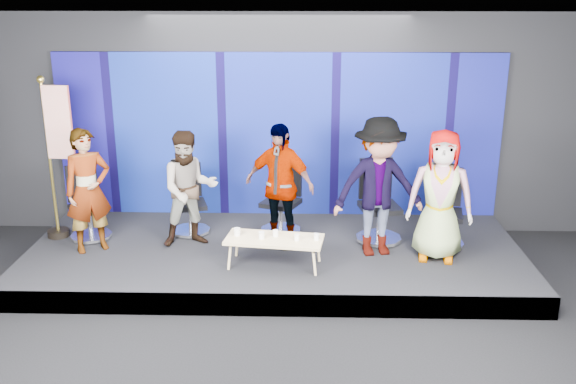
{
  "coord_description": "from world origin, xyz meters",
  "views": [
    {
      "loc": [
        0.41,
        -6.0,
        3.87
      ],
      "look_at": [
        0.19,
        2.4,
        1.16
      ],
      "focal_mm": 40.0,
      "sensor_mm": 36.0,
      "label": 1
    }
  ],
  "objects_px": {
    "mug_a": "(237,232)",
    "panelist_b": "(189,189)",
    "panelist_c": "(279,185)",
    "mug_b": "(262,235)",
    "chair_d": "(378,214)",
    "mug_c": "(276,233)",
    "flag_stand": "(57,155)",
    "panelist_a": "(88,191)",
    "chair_c": "(282,209)",
    "panelist_d": "(378,187)",
    "chair_e": "(444,221)",
    "panelist_e": "(440,196)",
    "mug_e": "(316,237)",
    "chair_a": "(88,214)",
    "chair_b": "(190,210)",
    "mug_d": "(297,237)",
    "coffee_table": "(274,240)"
  },
  "relations": [
    {
      "from": "panelist_c",
      "to": "chair_b",
      "type": "bearing_deg",
      "value": -175.39
    },
    {
      "from": "chair_b",
      "to": "mug_d",
      "type": "height_order",
      "value": "chair_b"
    },
    {
      "from": "chair_c",
      "to": "chair_e",
      "type": "relative_size",
      "value": 0.99
    },
    {
      "from": "chair_b",
      "to": "mug_d",
      "type": "xyz_separation_m",
      "value": [
        1.63,
        -1.28,
        0.1
      ]
    },
    {
      "from": "panelist_a",
      "to": "chair_c",
      "type": "height_order",
      "value": "panelist_a"
    },
    {
      "from": "chair_b",
      "to": "mug_e",
      "type": "bearing_deg",
      "value": -50.57
    },
    {
      "from": "panelist_c",
      "to": "mug_b",
      "type": "xyz_separation_m",
      "value": [
        -0.21,
        -0.76,
        -0.45
      ]
    },
    {
      "from": "panelist_e",
      "to": "mug_b",
      "type": "relative_size",
      "value": 19.01
    },
    {
      "from": "chair_d",
      "to": "mug_a",
      "type": "xyz_separation_m",
      "value": [
        -1.97,
        -0.88,
        0.05
      ]
    },
    {
      "from": "chair_b",
      "to": "mug_e",
      "type": "xyz_separation_m",
      "value": [
        1.89,
        -1.26,
        0.1
      ]
    },
    {
      "from": "panelist_d",
      "to": "mug_a",
      "type": "height_order",
      "value": "panelist_d"
    },
    {
      "from": "panelist_c",
      "to": "panelist_d",
      "type": "bearing_deg",
      "value": 11.51
    },
    {
      "from": "panelist_c",
      "to": "chair_e",
      "type": "bearing_deg",
      "value": 24.62
    },
    {
      "from": "chair_d",
      "to": "mug_c",
      "type": "bearing_deg",
      "value": -158.88
    },
    {
      "from": "panelist_a",
      "to": "panelist_c",
      "type": "bearing_deg",
      "value": -27.87
    },
    {
      "from": "coffee_table",
      "to": "mug_a",
      "type": "xyz_separation_m",
      "value": [
        -0.5,
        0.08,
        0.08
      ]
    },
    {
      "from": "panelist_d",
      "to": "panelist_e",
      "type": "relative_size",
      "value": 1.08
    },
    {
      "from": "panelist_a",
      "to": "mug_e",
      "type": "distance_m",
      "value": 3.22
    },
    {
      "from": "flag_stand",
      "to": "chair_c",
      "type": "bearing_deg",
      "value": 9.65
    },
    {
      "from": "mug_a",
      "to": "flag_stand",
      "type": "bearing_deg",
      "value": 162.07
    },
    {
      "from": "panelist_a",
      "to": "coffee_table",
      "type": "xyz_separation_m",
      "value": [
        2.59,
        -0.49,
        -0.51
      ]
    },
    {
      "from": "panelist_b",
      "to": "flag_stand",
      "type": "xyz_separation_m",
      "value": [
        -1.92,
        0.23,
        0.43
      ]
    },
    {
      "from": "mug_b",
      "to": "mug_c",
      "type": "height_order",
      "value": "mug_b"
    },
    {
      "from": "panelist_b",
      "to": "panelist_c",
      "type": "distance_m",
      "value": 1.27
    },
    {
      "from": "flag_stand",
      "to": "panelist_c",
      "type": "bearing_deg",
      "value": 0.68
    },
    {
      "from": "panelist_d",
      "to": "chair_e",
      "type": "distance_m",
      "value": 1.21
    },
    {
      "from": "panelist_b",
      "to": "mug_d",
      "type": "xyz_separation_m",
      "value": [
        1.53,
        -0.78,
        -0.4
      ]
    },
    {
      "from": "mug_b",
      "to": "mug_e",
      "type": "relative_size",
      "value": 1.09
    },
    {
      "from": "panelist_b",
      "to": "chair_d",
      "type": "relative_size",
      "value": 1.41
    },
    {
      "from": "panelist_d",
      "to": "panelist_e",
      "type": "distance_m",
      "value": 0.83
    },
    {
      "from": "panelist_c",
      "to": "mug_d",
      "type": "relative_size",
      "value": 21.3
    },
    {
      "from": "mug_c",
      "to": "chair_d",
      "type": "bearing_deg",
      "value": 31.79
    },
    {
      "from": "panelist_c",
      "to": "mug_d",
      "type": "height_order",
      "value": "panelist_c"
    },
    {
      "from": "panelist_c",
      "to": "mug_e",
      "type": "bearing_deg",
      "value": -33.78
    },
    {
      "from": "panelist_c",
      "to": "flag_stand",
      "type": "xyz_separation_m",
      "value": [
        -3.19,
        0.2,
        0.37
      ]
    },
    {
      "from": "chair_b",
      "to": "mug_a",
      "type": "xyz_separation_m",
      "value": [
        0.83,
        -1.12,
        0.1
      ]
    },
    {
      "from": "chair_a",
      "to": "chair_e",
      "type": "relative_size",
      "value": 0.97
    },
    {
      "from": "mug_a",
      "to": "panelist_b",
      "type": "bearing_deg",
      "value": 139.25
    },
    {
      "from": "chair_c",
      "to": "mug_c",
      "type": "distance_m",
      "value": 1.19
    },
    {
      "from": "panelist_a",
      "to": "panelist_d",
      "type": "distance_m",
      "value": 3.99
    },
    {
      "from": "mug_c",
      "to": "flag_stand",
      "type": "height_order",
      "value": "flag_stand"
    },
    {
      "from": "chair_c",
      "to": "mug_c",
      "type": "height_order",
      "value": "chair_c"
    },
    {
      "from": "panelist_a",
      "to": "mug_c",
      "type": "relative_size",
      "value": 19.92
    },
    {
      "from": "mug_c",
      "to": "mug_b",
      "type": "bearing_deg",
      "value": -155.29
    },
    {
      "from": "chair_b",
      "to": "panelist_d",
      "type": "height_order",
      "value": "panelist_d"
    },
    {
      "from": "chair_b",
      "to": "mug_c",
      "type": "xyz_separation_m",
      "value": [
        1.35,
        -1.14,
        0.1
      ]
    },
    {
      "from": "panelist_a",
      "to": "panelist_b",
      "type": "xyz_separation_m",
      "value": [
        1.36,
        0.22,
        -0.04
      ]
    },
    {
      "from": "chair_b",
      "to": "chair_c",
      "type": "distance_m",
      "value": 1.4
    },
    {
      "from": "panelist_d",
      "to": "chair_e",
      "type": "relative_size",
      "value": 1.74
    },
    {
      "from": "chair_e",
      "to": "mug_c",
      "type": "relative_size",
      "value": 12.62
    }
  ]
}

